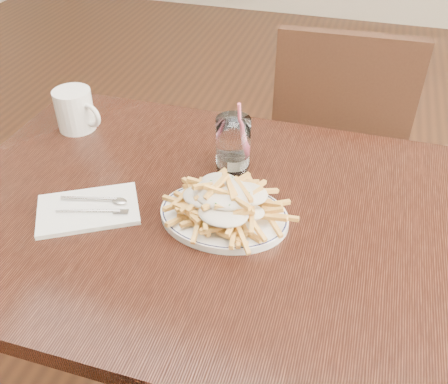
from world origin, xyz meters
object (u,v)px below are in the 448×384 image
(loaded_fries, at_px, (224,198))
(water_glass, at_px, (233,147))
(table, at_px, (223,239))
(coffee_mug, at_px, (75,110))
(fries_plate, at_px, (224,216))
(chair_far, at_px, (337,136))

(loaded_fries, relative_size, water_glass, 1.41)
(table, bearing_deg, loaded_fries, -66.39)
(loaded_fries, height_order, coffee_mug, coffee_mug)
(fries_plate, height_order, water_glass, water_glass)
(chair_far, xyz_separation_m, loaded_fries, (-0.17, -0.78, 0.29))
(coffee_mug, bearing_deg, fries_plate, -26.88)
(chair_far, distance_m, coffee_mug, 0.88)
(table, height_order, fries_plate, fries_plate)
(fries_plate, relative_size, loaded_fries, 1.19)
(chair_far, relative_size, coffee_mug, 6.89)
(fries_plate, bearing_deg, loaded_fries, -135.00)
(chair_far, distance_m, water_glass, 0.69)
(chair_far, bearing_deg, loaded_fries, -102.45)
(chair_far, bearing_deg, table, -103.44)
(table, xyz_separation_m, loaded_fries, (0.01, -0.02, 0.13))
(loaded_fries, bearing_deg, chair_far, 77.55)
(water_glass, height_order, coffee_mug, water_glass)
(table, xyz_separation_m, water_glass, (-0.02, 0.16, 0.13))
(water_glass, relative_size, coffee_mug, 1.29)
(coffee_mug, bearing_deg, loaded_fries, -26.88)
(chair_far, bearing_deg, water_glass, -109.03)
(table, height_order, chair_far, chair_far)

